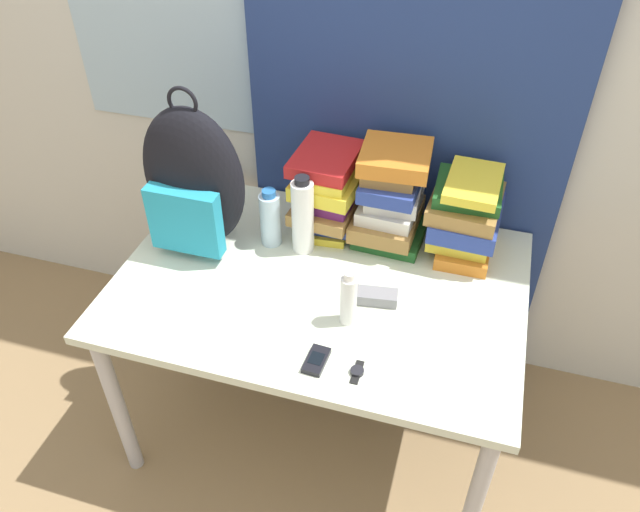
% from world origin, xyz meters
% --- Properties ---
extents(wall_back, '(6.00, 0.06, 2.50)m').
position_xyz_m(wall_back, '(-0.00, 0.96, 1.25)').
color(wall_back, beige).
rests_on(wall_back, ground_plane).
extents(curtain_blue, '(1.07, 0.04, 2.50)m').
position_xyz_m(curtain_blue, '(0.16, 0.90, 1.25)').
color(curtain_blue, navy).
rests_on(curtain_blue, ground_plane).
extents(desk, '(1.26, 0.87, 0.70)m').
position_xyz_m(desk, '(0.00, 0.44, 0.63)').
color(desk, silver).
rests_on(desk, ground_plane).
extents(backpack, '(0.34, 0.20, 0.55)m').
position_xyz_m(backpack, '(-0.44, 0.51, 0.94)').
color(backpack, black).
rests_on(backpack, desk).
extents(book_stack_left, '(0.23, 0.30, 0.28)m').
position_xyz_m(book_stack_left, '(-0.05, 0.72, 0.85)').
color(book_stack_left, yellow).
rests_on(book_stack_left, desk).
extents(book_stack_center, '(0.24, 0.28, 0.33)m').
position_xyz_m(book_stack_center, '(0.16, 0.72, 0.86)').
color(book_stack_center, '#1E5623').
rests_on(book_stack_center, desk).
extents(book_stack_right, '(0.23, 0.29, 0.28)m').
position_xyz_m(book_stack_right, '(0.40, 0.72, 0.84)').
color(book_stack_right, orange).
rests_on(book_stack_right, desk).
extents(water_bottle, '(0.07, 0.07, 0.21)m').
position_xyz_m(water_bottle, '(-0.21, 0.58, 0.80)').
color(water_bottle, silver).
rests_on(water_bottle, desk).
extents(sports_bottle, '(0.07, 0.07, 0.28)m').
position_xyz_m(sports_bottle, '(-0.10, 0.57, 0.84)').
color(sports_bottle, white).
rests_on(sports_bottle, desk).
extents(sunscreen_bottle, '(0.05, 0.05, 0.18)m').
position_xyz_m(sunscreen_bottle, '(0.13, 0.29, 0.79)').
color(sunscreen_bottle, white).
rests_on(sunscreen_bottle, desk).
extents(cell_phone, '(0.06, 0.10, 0.02)m').
position_xyz_m(cell_phone, '(0.08, 0.12, 0.71)').
color(cell_phone, black).
rests_on(cell_phone, desk).
extents(sunglasses_case, '(0.16, 0.08, 0.04)m').
position_xyz_m(sunglasses_case, '(0.18, 0.39, 0.72)').
color(sunglasses_case, gray).
rests_on(sunglasses_case, desk).
extents(wristwatch, '(0.04, 0.08, 0.01)m').
position_xyz_m(wristwatch, '(0.20, 0.11, 0.71)').
color(wristwatch, black).
rests_on(wristwatch, desk).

